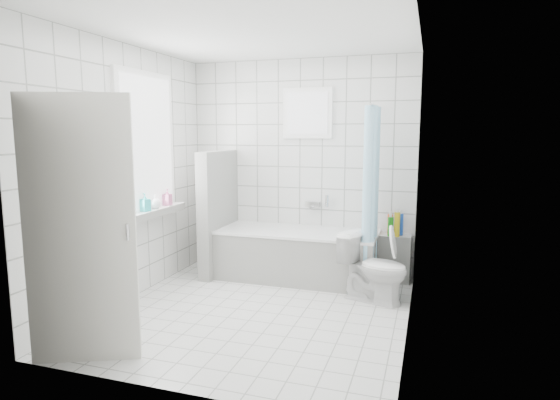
% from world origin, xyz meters
% --- Properties ---
extents(ground, '(3.00, 3.00, 0.00)m').
position_xyz_m(ground, '(0.00, 0.00, 0.00)').
color(ground, white).
rests_on(ground, ground).
extents(ceiling, '(3.00, 3.00, 0.00)m').
position_xyz_m(ceiling, '(0.00, 0.00, 2.60)').
color(ceiling, white).
rests_on(ceiling, ground).
extents(wall_back, '(2.80, 0.02, 2.60)m').
position_xyz_m(wall_back, '(0.00, 1.50, 1.30)').
color(wall_back, white).
rests_on(wall_back, ground).
extents(wall_front, '(2.80, 0.02, 2.60)m').
position_xyz_m(wall_front, '(0.00, -1.50, 1.30)').
color(wall_front, white).
rests_on(wall_front, ground).
extents(wall_left, '(0.02, 3.00, 2.60)m').
position_xyz_m(wall_left, '(-1.40, 0.00, 1.30)').
color(wall_left, white).
rests_on(wall_left, ground).
extents(wall_right, '(0.02, 3.00, 2.60)m').
position_xyz_m(wall_right, '(1.40, 0.00, 1.30)').
color(wall_right, white).
rests_on(wall_right, ground).
extents(window_left, '(0.01, 0.90, 1.40)m').
position_xyz_m(window_left, '(-1.35, 0.30, 1.60)').
color(window_left, white).
rests_on(window_left, wall_left).
extents(window_back, '(0.50, 0.01, 0.50)m').
position_xyz_m(window_back, '(0.10, 1.46, 1.95)').
color(window_back, white).
rests_on(window_back, wall_back).
extents(window_sill, '(0.18, 1.02, 0.08)m').
position_xyz_m(window_sill, '(-1.31, 0.30, 0.86)').
color(window_sill, white).
rests_on(window_sill, wall_left).
extents(door, '(0.75, 0.36, 2.00)m').
position_xyz_m(door, '(-0.88, -1.32, 1.00)').
color(door, silver).
rests_on(door, ground).
extents(bathtub, '(1.86, 0.77, 0.58)m').
position_xyz_m(bathtub, '(0.08, 1.12, 0.29)').
color(bathtub, white).
rests_on(bathtub, ground).
extents(partition_wall, '(0.15, 0.85, 1.50)m').
position_xyz_m(partition_wall, '(-0.92, 1.07, 0.75)').
color(partition_wall, white).
rests_on(partition_wall, ground).
extents(tiled_ledge, '(0.40, 0.24, 0.55)m').
position_xyz_m(tiled_ledge, '(1.16, 1.38, 0.28)').
color(tiled_ledge, white).
rests_on(tiled_ledge, ground).
extents(toilet, '(0.77, 0.57, 0.70)m').
position_xyz_m(toilet, '(1.03, 0.65, 0.35)').
color(toilet, white).
rests_on(toilet, ground).
extents(curtain_rod, '(0.02, 0.80, 0.02)m').
position_xyz_m(curtain_rod, '(0.95, 1.10, 2.00)').
color(curtain_rod, silver).
rests_on(curtain_rod, wall_back).
extents(shower_curtain, '(0.14, 0.48, 1.78)m').
position_xyz_m(shower_curtain, '(0.95, 0.97, 1.10)').
color(shower_curtain, '#53C2F6').
rests_on(shower_curtain, curtain_rod).
extents(tub_faucet, '(0.18, 0.06, 0.06)m').
position_xyz_m(tub_faucet, '(0.18, 1.46, 0.85)').
color(tub_faucet, silver).
rests_on(tub_faucet, wall_back).
extents(sill_bottles, '(0.16, 0.53, 0.19)m').
position_xyz_m(sill_bottles, '(-1.30, 0.32, 0.99)').
color(sill_bottles, '#2DCACB').
rests_on(sill_bottles, window_sill).
extents(ledge_bottles, '(0.18, 0.16, 0.28)m').
position_xyz_m(ledge_bottles, '(1.17, 1.34, 0.67)').
color(ledge_bottles, '#F34E1C').
rests_on(ledge_bottles, tiled_ledge).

